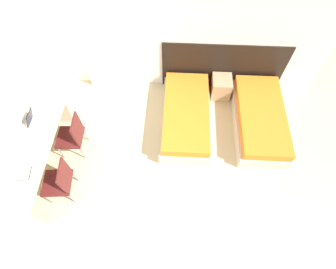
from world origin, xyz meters
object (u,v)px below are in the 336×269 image
(nightstand, at_px, (221,87))
(chair_near_notebook, at_px, (60,181))
(bed_near_window, at_px, (186,116))
(laptop, at_px, (36,121))
(chair_near_laptop, at_px, (73,135))
(bed_near_door, at_px, (260,119))

(nightstand, xyz_separation_m, chair_near_notebook, (-2.64, -2.27, 0.27))
(bed_near_window, bearing_deg, laptop, -165.45)
(chair_near_laptop, relative_size, laptop, 3.02)
(bed_near_door, relative_size, laptop, 6.12)
(bed_near_door, bearing_deg, chair_near_laptop, -168.15)
(bed_near_window, xyz_separation_m, chair_near_notebook, (-1.94, -1.53, 0.29))
(bed_near_door, xyz_separation_m, laptop, (-3.87, -0.64, 0.59))
(bed_near_window, xyz_separation_m, nightstand, (0.70, 0.74, 0.02))
(bed_near_door, height_order, laptop, laptop)
(bed_near_window, relative_size, chair_near_laptop, 2.03)
(bed_near_door, bearing_deg, laptop, -170.61)
(bed_near_door, xyz_separation_m, nightstand, (-0.70, 0.74, 0.02))
(chair_near_notebook, bearing_deg, chair_near_laptop, 84.71)
(chair_near_laptop, xyz_separation_m, laptop, (-0.52, 0.06, 0.30))
(bed_near_window, relative_size, bed_near_door, 1.00)
(laptop, bearing_deg, nightstand, 23.33)
(chair_near_notebook, bearing_deg, nightstand, 35.34)
(chair_near_laptop, bearing_deg, bed_near_window, 17.72)
(bed_near_door, height_order, nightstand, nightstand)
(laptop, bearing_deg, chair_near_notebook, -59.69)
(bed_near_window, height_order, laptop, laptop)
(bed_near_window, distance_m, chair_near_laptop, 2.08)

